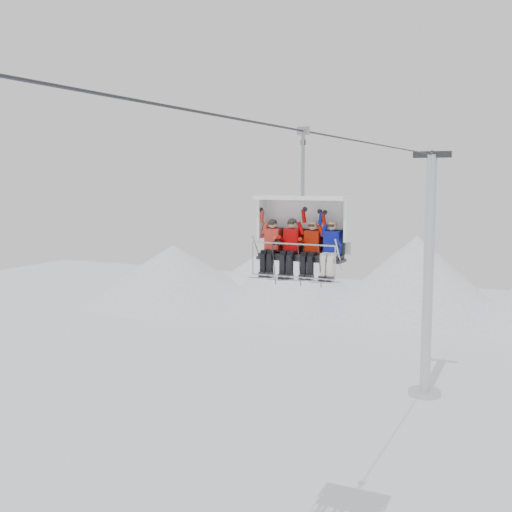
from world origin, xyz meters
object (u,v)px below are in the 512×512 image
at_px(lift_tower_right, 428,293).
at_px(chairlift_carrier, 304,227).
at_px(skier_far_right, 331,247).
at_px(skier_center_right, 311,247).
at_px(skier_center_left, 291,245).
at_px(skier_far_left, 271,245).

xyz_separation_m(lift_tower_right, chairlift_carrier, (0.00, -18.92, 4.94)).
bearing_deg(chairlift_carrier, skier_far_right, -19.21).
xyz_separation_m(lift_tower_right, skier_center_right, (0.33, -19.23, 4.44)).
bearing_deg(chairlift_carrier, skier_center_right, -43.08).
relative_size(skier_center_left, skier_center_right, 1.03).
bearing_deg(skier_center_right, chairlift_carrier, 136.92).
xyz_separation_m(skier_far_left, skier_far_right, (1.73, -0.00, -0.00)).
distance_m(lift_tower_right, skier_center_left, 19.74).
xyz_separation_m(skier_center_left, skier_far_right, (1.14, -0.00, -0.02)).
relative_size(chairlift_carrier, skier_center_left, 2.30).
relative_size(chairlift_carrier, skier_far_right, 2.36).
distance_m(skier_center_left, skier_center_right, 0.59).
height_order(lift_tower_right, skier_center_right, lift_tower_right).
height_order(skier_center_right, skier_far_right, skier_far_right).
relative_size(lift_tower_right, skier_far_left, 7.99).
distance_m(skier_far_left, skier_far_right, 1.73).
distance_m(lift_tower_right, skier_far_right, 19.75).
distance_m(chairlift_carrier, skier_far_right, 1.06).
height_order(chairlift_carrier, skier_far_right, chairlift_carrier).
xyz_separation_m(skier_far_left, skier_center_right, (1.17, -0.00, -0.01)).
height_order(skier_far_left, skier_far_right, skier_far_left).
bearing_deg(skier_center_left, skier_far_right, -0.22).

